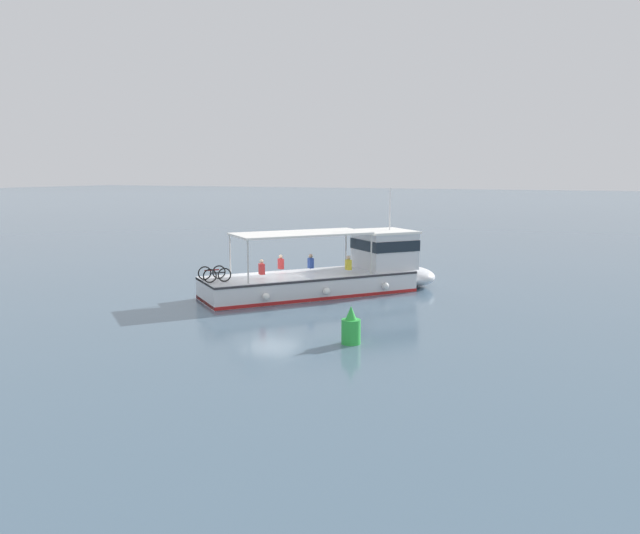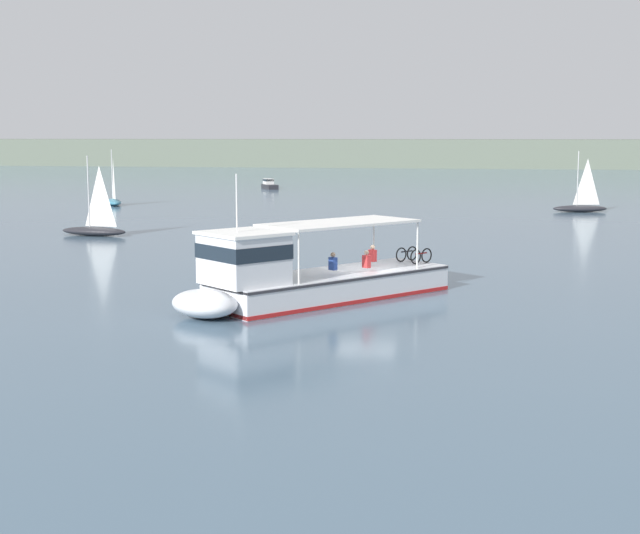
# 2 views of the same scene
# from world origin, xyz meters

# --- Properties ---
(ground_plane) EXTENTS (400.00, 400.00, 0.00)m
(ground_plane) POSITION_xyz_m (0.00, 0.00, 0.00)
(ground_plane) COLOR slate
(distant_shoreline) EXTENTS (400.00, 28.00, 5.92)m
(distant_shoreline) POSITION_xyz_m (0.00, 164.48, 2.96)
(distant_shoreline) COLOR #606B5B
(distant_shoreline) RESTS_ON ground
(ferry_main) EXTENTS (10.48, 11.76, 5.32)m
(ferry_main) POSITION_xyz_m (-2.35, -2.74, 1.02)
(ferry_main) COLOR silver
(ferry_main) RESTS_ON ground
(sailboat_mid_channel) EXTENTS (4.98, 2.27, 5.40)m
(sailboat_mid_channel) POSITION_xyz_m (13.21, 45.19, 0.54)
(sailboat_mid_channel) COLOR #232328
(sailboat_mid_channel) RESTS_ON ground
(motorboat_near_starboard) EXTENTS (2.90, 3.77, 1.26)m
(motorboat_near_starboard) POSITION_xyz_m (-22.49, 74.90, 0.54)
(motorboat_near_starboard) COLOR #232328
(motorboat_near_starboard) RESTS_ON ground
(sailboat_off_bow) EXTENTS (4.93, 1.95, 5.40)m
(sailboat_off_bow) POSITION_xyz_m (-21.21, 19.27, 0.54)
(sailboat_off_bow) COLOR #232328
(sailboat_off_bow) RESTS_ON ground
(sailboat_near_port) EXTENTS (3.58, 4.87, 5.40)m
(sailboat_near_port) POSITION_xyz_m (-30.96, 45.21, 0.54)
(sailboat_near_port) COLOR teal
(sailboat_near_port) RESTS_ON ground
(channel_buoy) EXTENTS (0.70, 0.70, 1.40)m
(channel_buoy) POSITION_xyz_m (-6.65, 6.02, 0.57)
(channel_buoy) COLOR green
(channel_buoy) RESTS_ON ground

